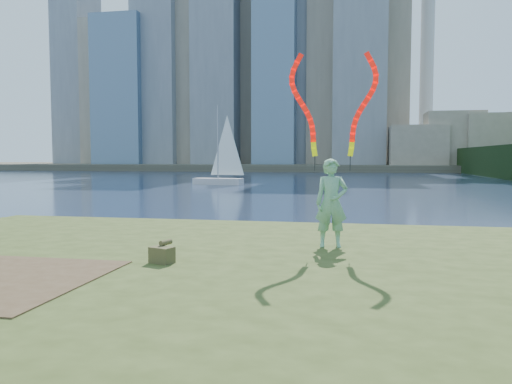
# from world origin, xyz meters

# --- Properties ---
(ground) EXTENTS (320.00, 320.00, 0.00)m
(ground) POSITION_xyz_m (0.00, 0.00, 0.00)
(ground) COLOR #1A2842
(ground) RESTS_ON ground
(grassy_knoll) EXTENTS (20.00, 18.00, 0.80)m
(grassy_knoll) POSITION_xyz_m (0.00, -2.30, 0.34)
(grassy_knoll) COLOR #354318
(grassy_knoll) RESTS_ON ground
(far_shore) EXTENTS (320.00, 40.00, 1.20)m
(far_shore) POSITION_xyz_m (0.00, 95.00, 0.60)
(far_shore) COLOR #474234
(far_shore) RESTS_ON ground
(woman_with_ribbons) EXTENTS (2.07, 0.53, 4.10)m
(woman_with_ribbons) POSITION_xyz_m (2.61, 0.44, 2.20)
(woman_with_ribbons) COLOR #147337
(woman_with_ribbons) RESTS_ON grassy_knoll
(canvas_bag) EXTENTS (0.44, 0.49, 0.36)m
(canvas_bag) POSITION_xyz_m (-0.09, -1.64, 0.95)
(canvas_bag) COLOR #453E21
(canvas_bag) RESTS_ON grassy_knoll
(sailboat) EXTENTS (4.92, 2.00, 7.38)m
(sailboat) POSITION_xyz_m (-9.06, 35.39, 1.27)
(sailboat) COLOR beige
(sailboat) RESTS_ON ground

